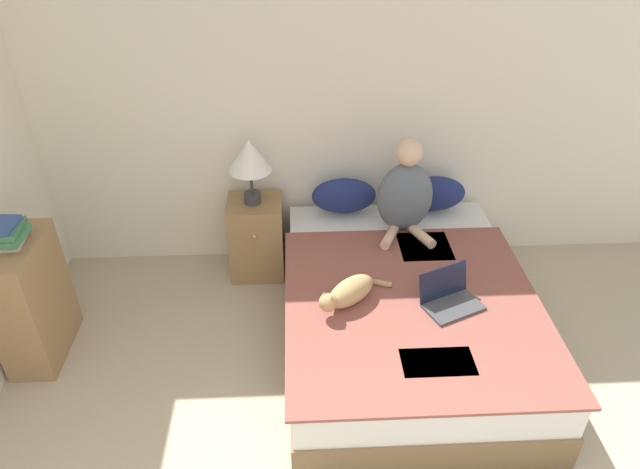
# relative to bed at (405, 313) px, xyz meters

# --- Properties ---
(wall_back) EXTENTS (5.45, 0.05, 2.55)m
(wall_back) POSITION_rel_bed_xyz_m (-0.34, 1.10, 1.03)
(wall_back) COLOR silver
(wall_back) RESTS_ON ground_plane
(bed) EXTENTS (1.56, 2.06, 0.50)m
(bed) POSITION_rel_bed_xyz_m (0.00, 0.00, 0.00)
(bed) COLOR brown
(bed) RESTS_ON ground_plane
(pillow_near) EXTENTS (0.48, 0.21, 0.28)m
(pillow_near) POSITION_rel_bed_xyz_m (-0.34, 0.90, 0.39)
(pillow_near) COLOR navy
(pillow_near) RESTS_ON bed
(pillow_far) EXTENTS (0.48, 0.21, 0.28)m
(pillow_far) POSITION_rel_bed_xyz_m (0.34, 0.90, 0.39)
(pillow_far) COLOR navy
(pillow_far) RESTS_ON bed
(person_sitting) EXTENTS (0.40, 0.38, 0.71)m
(person_sitting) POSITION_rel_bed_xyz_m (0.07, 0.63, 0.55)
(person_sitting) COLOR slate
(person_sitting) RESTS_ON bed
(cat_tabby) EXTENTS (0.48, 0.38, 0.17)m
(cat_tabby) POSITION_rel_bed_xyz_m (-0.40, -0.17, 0.33)
(cat_tabby) COLOR tan
(cat_tabby) RESTS_ON bed
(laptop_open) EXTENTS (0.41, 0.36, 0.22)m
(laptop_open) POSITION_rel_bed_xyz_m (0.21, -0.21, 0.30)
(laptop_open) COLOR #424247
(laptop_open) RESTS_ON bed
(nightstand) EXTENTS (0.41, 0.39, 0.63)m
(nightstand) POSITION_rel_bed_xyz_m (-1.01, 0.84, 0.07)
(nightstand) COLOR #937047
(nightstand) RESTS_ON ground_plane
(table_lamp) EXTENTS (0.31, 0.31, 0.50)m
(table_lamp) POSITION_rel_bed_xyz_m (-1.02, 0.85, 0.75)
(table_lamp) COLOR #38383D
(table_lamp) RESTS_ON nightstand
(bookshelf) EXTENTS (0.29, 0.58, 0.86)m
(bookshelf) POSITION_rel_bed_xyz_m (-2.39, 0.04, 0.18)
(bookshelf) COLOR #99754C
(bookshelf) RESTS_ON ground_plane
(book_stack_top) EXTENTS (0.21, 0.25, 0.15)m
(book_stack_top) POSITION_rel_bed_xyz_m (-2.39, 0.04, 0.68)
(book_stack_top) COLOR beige
(book_stack_top) RESTS_ON bookshelf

